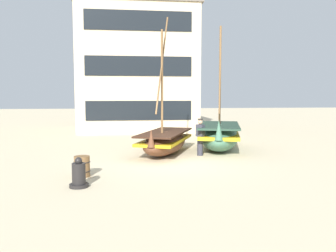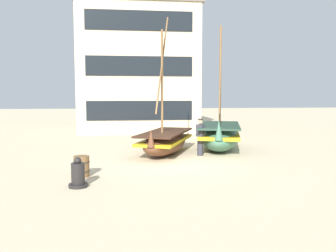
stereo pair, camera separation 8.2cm
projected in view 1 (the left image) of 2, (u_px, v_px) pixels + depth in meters
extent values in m
plane|color=beige|center=(171.00, 162.00, 14.07)|extent=(120.00, 120.00, 0.00)
ellipsoid|color=brown|center=(165.00, 143.00, 16.04)|extent=(3.20, 4.87, 1.05)
cube|color=gold|center=(165.00, 140.00, 16.02)|extent=(3.15, 4.71, 0.13)
cube|color=#351E13|center=(165.00, 132.00, 15.99)|extent=(3.21, 4.81, 0.07)
cone|color=brown|center=(151.00, 138.00, 13.87)|extent=(0.42, 0.42, 0.73)
cylinder|color=brown|center=(162.00, 85.00, 15.25)|extent=(0.10, 0.10, 4.89)
cylinder|color=brown|center=(162.00, 64.00, 15.16)|extent=(0.80, 1.87, 4.44)
cube|color=brown|center=(167.00, 134.00, 16.34)|extent=(1.49, 0.72, 0.06)
ellipsoid|color=#427056|center=(219.00, 137.00, 17.22)|extent=(3.10, 5.07, 1.29)
cube|color=gold|center=(219.00, 134.00, 17.21)|extent=(3.07, 4.89, 0.15)
cube|color=#243D2F|center=(219.00, 125.00, 17.17)|extent=(3.13, 4.99, 0.09)
cone|color=#427056|center=(219.00, 130.00, 14.94)|extent=(0.46, 0.46, 0.90)
cylinder|color=brown|center=(220.00, 80.00, 16.39)|extent=(0.10, 0.10, 5.11)
cylinder|color=brown|center=(220.00, 68.00, 16.34)|extent=(0.76, 2.39, 4.29)
cube|color=brown|center=(220.00, 127.00, 17.53)|extent=(1.73, 0.65, 0.06)
cylinder|color=#33333D|center=(200.00, 146.00, 15.56)|extent=(0.26, 0.26, 0.88)
cube|color=#383842|center=(200.00, 130.00, 15.49)|extent=(0.40, 0.42, 0.54)
sphere|color=tan|center=(200.00, 122.00, 15.46)|extent=(0.22, 0.22, 0.22)
cylinder|color=#2D2823|center=(200.00, 119.00, 15.45)|extent=(0.24, 0.24, 0.05)
cylinder|color=black|center=(79.00, 185.00, 10.19)|extent=(0.57, 0.57, 0.10)
cylinder|color=black|center=(79.00, 174.00, 10.16)|extent=(0.40, 0.40, 0.63)
sphere|color=black|center=(78.00, 161.00, 10.12)|extent=(0.22, 0.22, 0.22)
cylinder|color=brown|center=(82.00, 166.00, 11.49)|extent=(0.52, 0.52, 0.70)
torus|color=black|center=(82.00, 162.00, 11.47)|extent=(0.56, 0.56, 0.03)
torus|color=black|center=(82.00, 171.00, 11.50)|extent=(0.56, 0.56, 0.03)
cube|color=beige|center=(137.00, 71.00, 26.59)|extent=(8.74, 6.11, 9.21)
cube|color=#70665B|center=(137.00, 9.00, 26.17)|extent=(9.09, 6.36, 0.30)
cube|color=black|center=(139.00, 111.00, 23.80)|extent=(7.34, 0.06, 1.35)
cube|color=black|center=(139.00, 66.00, 23.53)|extent=(7.34, 0.06, 1.35)
cube|color=black|center=(139.00, 20.00, 23.26)|extent=(7.34, 0.06, 1.35)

